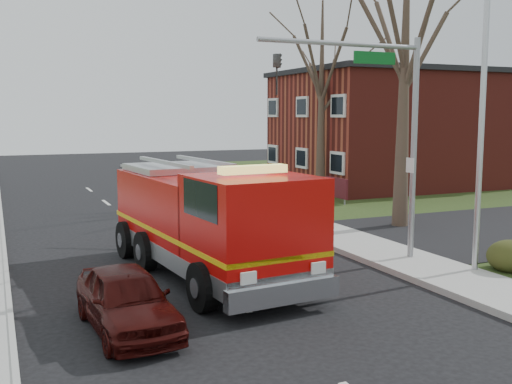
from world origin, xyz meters
name	(u,v)px	position (x,y,z in m)	size (l,w,h in m)	color
ground	(233,300)	(0.00, 0.00, 0.00)	(120.00, 120.00, 0.00)	black
sidewalk_right	(435,271)	(6.20, 0.00, 0.07)	(2.40, 80.00, 0.15)	#999993
brick_building	(407,129)	(19.00, 18.00, 3.66)	(15.40, 10.40, 7.25)	maroon
health_center_sign	(336,188)	(10.50, 12.50, 0.88)	(0.12, 2.00, 1.40)	#4C1119
bare_tree_near	(405,39)	(9.50, 6.00, 7.41)	(6.00, 6.00, 12.00)	#403225
bare_tree_far	(322,78)	(11.00, 15.00, 6.49)	(5.25, 5.25, 10.50)	#403225
traffic_signal_mast	(379,108)	(5.21, 1.50, 4.71)	(5.29, 0.18, 6.80)	gray
streetlight_pole	(480,114)	(7.14, -0.50, 4.55)	(1.48, 0.16, 8.40)	#B7BABF
fire_engine	(209,224)	(0.18, 2.33, 1.51)	(3.75, 8.49, 3.33)	#B90A08
parked_car_maroon	(127,299)	(-2.80, -1.00, 0.67)	(1.59, 3.95, 1.34)	#370B08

